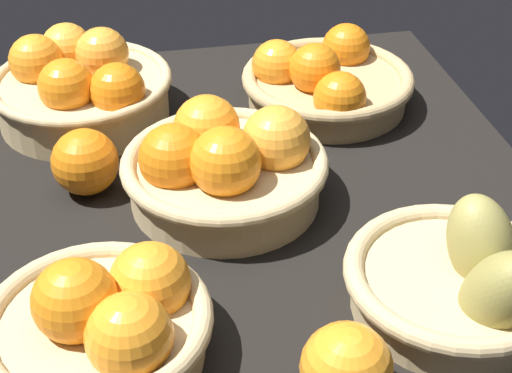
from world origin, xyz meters
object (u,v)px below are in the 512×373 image
object	(u,v)px
basket_center	(223,165)
loose_orange_front_gap	(85,162)
basket_near_left_pears	(461,281)
basket_far_right	(81,86)
basket_near_right	(325,81)
basket_far_left	(105,323)
loose_orange_back_gap	(346,368)

from	to	relation	value
basket_center	loose_orange_front_gap	world-z (taller)	basket_center
basket_near_left_pears	basket_center	world-z (taller)	basket_near_left_pears
basket_center	basket_far_right	bearing A→B (deg)	35.02
basket_center	basket_near_left_pears	bearing A→B (deg)	-139.70
basket_center	basket_near_right	distance (cm)	26.29
basket_far_right	basket_near_right	bearing A→B (deg)	-94.83
basket_far_left	loose_orange_front_gap	xyz separation A→B (cm)	(27.10, 1.34, -0.17)
loose_orange_front_gap	basket_near_right	bearing A→B (deg)	-65.82
basket_near_left_pears	loose_orange_back_gap	size ratio (longest dim) A/B	2.70
loose_orange_back_gap	basket_far_right	bearing A→B (deg)	21.46
basket_far_right	basket_near_right	size ratio (longest dim) A/B	1.01
basket_near_right	basket_far_right	bearing A→B (deg)	85.17
basket_near_left_pears	loose_orange_front_gap	bearing A→B (deg)	51.68
basket_center	loose_orange_back_gap	distance (cm)	31.79
basket_near_right	loose_orange_back_gap	bearing A→B (deg)	166.72
basket_far_left	basket_near_left_pears	world-z (taller)	basket_near_left_pears
basket_far_right	loose_orange_back_gap	world-z (taller)	basket_far_right
basket_far_right	loose_orange_front_gap	distance (cm)	17.67
basket_center	loose_orange_front_gap	size ratio (longest dim) A/B	3.02
basket_center	basket_near_right	world-z (taller)	basket_center
basket_far_left	loose_orange_front_gap	bearing A→B (deg)	2.84
basket_center	loose_orange_front_gap	bearing A→B (deg)	72.86
basket_far_left	basket_center	size ratio (longest dim) A/B	0.88
basket_far_right	basket_near_left_pears	distance (cm)	57.31
basket_near_right	loose_orange_front_gap	bearing A→B (deg)	114.18
basket_far_left	basket_near_right	bearing A→B (deg)	-37.09
basket_near_left_pears	loose_orange_front_gap	xyz separation A→B (cm)	(27.64, 34.98, 0.13)
basket_far_right	basket_center	xyz separation A→B (cm)	(-22.46, -15.74, -0.09)
basket_far_right	basket_center	world-z (taller)	same
basket_far_left	basket_near_left_pears	size ratio (longest dim) A/B	0.98
basket_far_left	basket_center	world-z (taller)	basket_center
basket_near_right	loose_orange_front_gap	xyz separation A→B (cm)	(-14.84, 33.05, 0.30)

